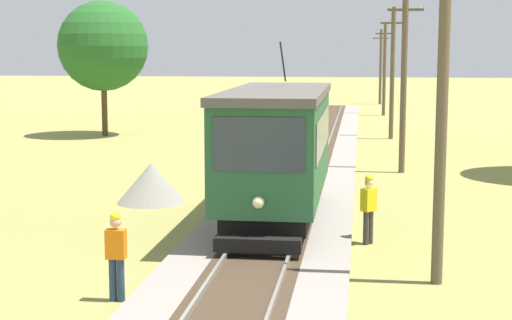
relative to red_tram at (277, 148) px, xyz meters
name	(u,v)px	position (x,y,z in m)	size (l,w,h in m)	color
red_tram	(277,148)	(0.00, 0.00, 0.00)	(2.60, 8.54, 4.79)	#235633
utility_pole_near_tram	(442,96)	(3.92, -5.06, 1.77)	(1.40, 0.29, 7.74)	brown
utility_pole_mid	(404,79)	(3.92, 10.37, 1.54)	(1.40, 0.24, 7.27)	brown
utility_pole_far	(392,72)	(3.92, 22.41, 1.45)	(1.40, 0.40, 7.10)	brown
utility_pole_distant	(384,68)	(3.92, 37.82, 1.28)	(1.40, 0.56, 6.76)	brown
utility_pole_horizon	(381,66)	(3.92, 50.00, 1.17)	(1.40, 0.25, 6.54)	brown
gravel_pile	(151,183)	(-4.36, 2.94, -1.55)	(2.20, 2.20, 1.29)	gray
track_worker	(116,252)	(-2.42, -7.07, -1.21)	(0.38, 0.24, 1.78)	navy
second_worker	(369,206)	(2.51, -1.75, -1.21)	(0.43, 0.44, 1.78)	#38332D
tree_left_near	(103,46)	(-12.06, 22.02, 2.83)	(5.03, 5.03, 7.55)	#4C3823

